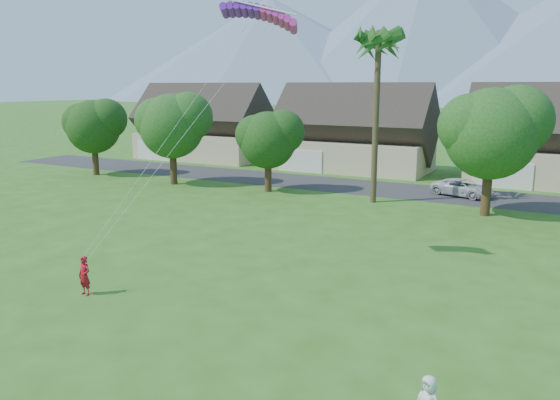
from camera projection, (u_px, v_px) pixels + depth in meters
The scene contains 8 objects.
ground at pixel (112, 397), 15.29m from camera, with size 500.00×500.00×0.00m, color #2D6019.
street at pixel (418, 192), 44.62m from camera, with size 90.00×7.00×0.01m, color #2D2D30.
kite_flyer at pixel (85, 276), 22.61m from camera, with size 0.60×0.40×1.66m, color #A6131F.
parked_car at pixel (463, 188), 42.88m from camera, with size 2.21×4.79×1.33m, color silver.
houses_row at pixel (449, 141), 51.45m from camera, with size 72.75×8.19×8.86m.
tree_row at pixel (384, 138), 38.90m from camera, with size 62.27×6.67×8.45m.
fan_palm at pixel (379, 38), 38.37m from camera, with size 3.00×3.00×13.80m.
parafoil_kite at pixel (261, 12), 24.11m from camera, with size 3.67×1.55×0.50m.
Camera 1 is at (10.68, -9.96, 8.58)m, focal length 35.00 mm.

